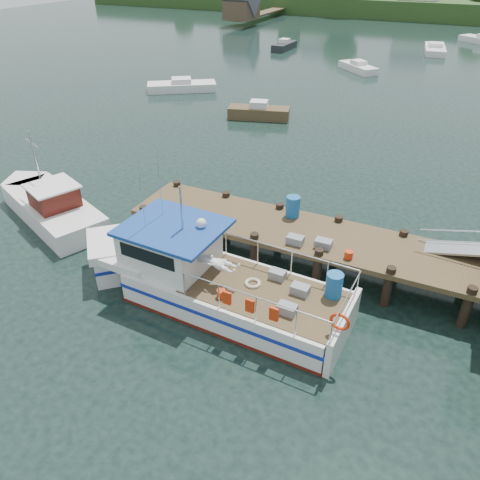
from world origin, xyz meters
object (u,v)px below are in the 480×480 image
at_px(moored_d, 435,49).
at_px(moored_e, 284,46).
at_px(dock, 464,246).
at_px(work_boat, 50,205).
at_px(moored_rowboat, 259,112).
at_px(moored_a, 182,86).
at_px(lobster_boat, 203,277).
at_px(moored_b, 358,67).

bearing_deg(moored_d, moored_e, -138.52).
height_order(dock, moored_d, dock).
xyz_separation_m(work_boat, moored_rowboat, (2.85, 17.42, -0.17)).
distance_m(dock, moored_a, 30.68).
relative_size(work_boat, moored_e, 1.65).
height_order(lobster_boat, work_boat, lobster_boat).
relative_size(lobster_boat, moored_b, 2.31).
height_order(moored_b, moored_d, moored_d).
xyz_separation_m(lobster_boat, moored_a, (-15.33, 23.65, -0.52)).
bearing_deg(moored_a, dock, -53.83).
height_order(dock, moored_rowboat, dock).
xyz_separation_m(dock, moored_rowboat, (-14.24, 15.85, -1.77)).
relative_size(moored_a, moored_b, 1.30).
xyz_separation_m(dock, moored_d, (-5.41, 46.90, -1.84)).
xyz_separation_m(work_boat, moored_b, (5.83, 35.25, -0.25)).
bearing_deg(work_boat, moored_d, 99.38).
height_order(moored_a, moored_d, moored_d).
relative_size(dock, moored_b, 3.63).
bearing_deg(moored_d, lobster_boat, -70.62).
xyz_separation_m(moored_a, moored_d, (17.81, 26.95, 0.01)).
relative_size(moored_a, moored_e, 1.32).
height_order(lobster_boat, moored_rowboat, lobster_boat).
distance_m(dock, work_boat, 17.23).
height_order(dock, work_boat, dock).
xyz_separation_m(moored_rowboat, moored_b, (2.98, 17.83, -0.08)).
bearing_deg(moored_rowboat, lobster_boat, -57.82).
xyz_separation_m(dock, moored_e, (-21.88, 41.14, -1.79)).
distance_m(dock, moored_d, 47.25).
bearing_deg(moored_a, moored_b, 35.77).
xyz_separation_m(moored_a, moored_b, (11.96, 13.73, -0.01)).
xyz_separation_m(moored_d, moored_e, (-16.47, -5.77, 0.05)).
bearing_deg(moored_d, moored_rowboat, -83.69).
distance_m(moored_rowboat, moored_b, 18.08).
xyz_separation_m(work_boat, moored_e, (-4.79, 42.70, -0.18)).
bearing_deg(moored_b, moored_a, -123.18).
bearing_deg(lobster_boat, moored_a, 125.67).
bearing_deg(moored_rowboat, moored_b, 94.70).
bearing_deg(moored_e, moored_b, -42.70).
bearing_deg(moored_e, moored_rowboat, -80.83).
height_order(moored_b, moored_e, moored_e).
bearing_deg(moored_rowboat, moored_d, 88.32).
relative_size(lobster_boat, moored_e, 2.35).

